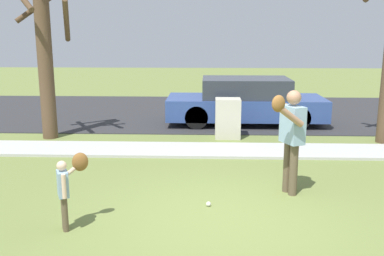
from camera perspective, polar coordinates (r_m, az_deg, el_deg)
ground_plane at (r=9.69m, az=3.25°, el=-3.26°), size 48.00×48.00×0.00m
sidewalk_strip at (r=9.78m, az=3.24°, el=-2.93°), size 36.00×1.20×0.06m
road_surface at (r=14.66m, az=2.90°, el=2.17°), size 36.00×6.80×0.02m
person_adult at (r=7.15m, az=12.86°, el=-0.47°), size 0.63×0.82×1.72m
person_child at (r=6.07m, az=-15.96°, el=-6.80°), size 0.41×0.51×1.02m
baseball at (r=6.77m, az=2.18°, el=-9.96°), size 0.07×0.07×0.07m
utility_cabinet at (r=10.98m, az=4.73°, el=1.28°), size 0.63×0.53×1.01m
street_tree_far at (r=11.31m, az=-18.93°, el=10.65°), size 1.84×1.88×4.47m
parked_wagon_blue at (r=12.68m, az=7.03°, el=3.47°), size 4.50×1.80×1.33m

